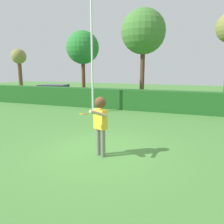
% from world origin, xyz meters
% --- Properties ---
extents(ground_plane, '(60.00, 60.00, 0.00)m').
position_xyz_m(ground_plane, '(0.00, 0.00, 0.00)').
color(ground_plane, '#4C873C').
extents(person, '(0.52, 0.83, 1.78)m').
position_xyz_m(person, '(0.20, -0.34, 1.13)').
color(person, slate).
rests_on(person, ground).
extents(frisbee, '(0.24, 0.24, 0.07)m').
position_xyz_m(frisbee, '(-0.05, -0.86, 1.37)').
color(frisbee, orange).
extents(lamppost, '(0.24, 0.24, 6.92)m').
position_xyz_m(lamppost, '(-2.86, 5.78, 3.78)').
color(lamppost, silver).
rests_on(lamppost, ground).
extents(hedge_row, '(26.74, 0.90, 1.27)m').
position_xyz_m(hedge_row, '(0.00, 7.22, 0.63)').
color(hedge_row, '#225B22').
rests_on(hedge_row, ground).
extents(parked_car_blue, '(4.40, 2.28, 1.25)m').
position_xyz_m(parked_car_blue, '(-8.14, 9.42, 0.69)').
color(parked_car_blue, '#263FA5').
rests_on(parked_car_blue, ground).
extents(willow_tree, '(2.94, 2.94, 5.89)m').
position_xyz_m(willow_tree, '(-6.70, 12.11, 4.38)').
color(willow_tree, brown).
rests_on(willow_tree, ground).
extents(birch_tree, '(1.53, 1.53, 4.58)m').
position_xyz_m(birch_tree, '(-14.43, 12.59, 3.54)').
color(birch_tree, brown).
rests_on(birch_tree, ground).
extents(oak_tree, '(4.01, 4.01, 7.84)m').
position_xyz_m(oak_tree, '(-1.67, 14.26, 5.79)').
color(oak_tree, brown).
rests_on(oak_tree, ground).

